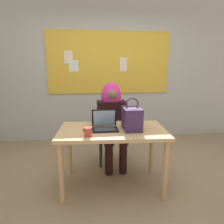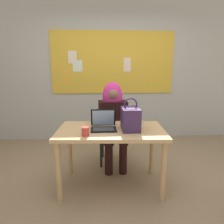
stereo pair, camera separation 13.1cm
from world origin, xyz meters
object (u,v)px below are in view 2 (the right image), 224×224
at_px(person_costumed, 113,117).
at_px(desk_main, 111,137).
at_px(coffee_mug, 85,131).
at_px(computer_mouse, 84,129).
at_px(handbag, 130,119).
at_px(chair_at_desk, 113,130).
at_px(laptop, 103,125).

bearing_deg(person_costumed, desk_main, -9.60).
height_order(person_costumed, coffee_mug, person_costumed).
height_order(computer_mouse, handbag, handbag).
relative_size(desk_main, computer_mouse, 12.46).
xyz_separation_m(chair_at_desk, handbag, (0.15, -0.76, 0.37)).
height_order(laptop, handbag, handbag).
bearing_deg(person_costumed, computer_mouse, -34.75).
relative_size(desk_main, handbag, 3.43).
bearing_deg(desk_main, computer_mouse, -176.66).
relative_size(person_costumed, handbag, 3.30).
relative_size(computer_mouse, coffee_mug, 1.09).
xyz_separation_m(desk_main, laptop, (-0.09, 0.02, 0.15)).
xyz_separation_m(person_costumed, handbag, (0.15, -0.63, 0.14)).
xyz_separation_m(chair_at_desk, laptop, (-0.16, -0.71, 0.29)).
bearing_deg(chair_at_desk, handbag, 16.54).
xyz_separation_m(desk_main, computer_mouse, (-0.31, -0.02, 0.12)).
bearing_deg(person_costumed, chair_at_desk, 175.26).
relative_size(desk_main, person_costumed, 1.04).
xyz_separation_m(desk_main, coffee_mug, (-0.29, -0.22, 0.15)).
distance_m(desk_main, laptop, 0.18).
distance_m(laptop, handbag, 0.33).
bearing_deg(laptop, chair_at_desk, 76.69).
bearing_deg(handbag, chair_at_desk, 101.10).
xyz_separation_m(desk_main, handbag, (0.22, -0.04, 0.23)).
relative_size(laptop, handbag, 0.79).
height_order(chair_at_desk, handbag, handbag).
bearing_deg(person_costumed, coffee_mug, -26.57).
xyz_separation_m(handbag, coffee_mug, (-0.51, -0.18, -0.09)).
relative_size(chair_at_desk, handbag, 2.38).
bearing_deg(chair_at_desk, coffee_mug, -15.61).
xyz_separation_m(laptop, computer_mouse, (-0.22, -0.04, -0.03)).
distance_m(person_costumed, coffee_mug, 0.89).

